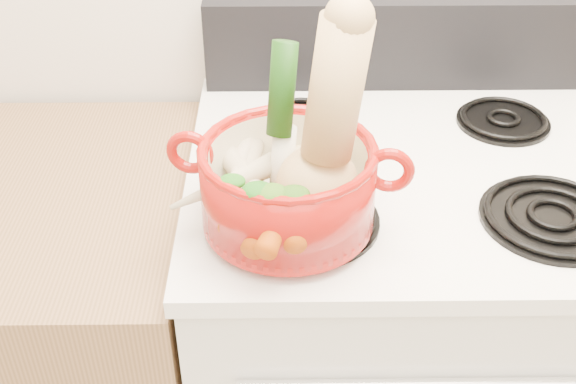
{
  "coord_description": "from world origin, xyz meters",
  "views": [
    {
      "loc": [
        -0.23,
        0.36,
        1.63
      ],
      "look_at": [
        -0.22,
        1.2,
        1.03
      ],
      "focal_mm": 45.0,
      "sensor_mm": 36.0,
      "label": 1
    }
  ],
  "objects_px": {
    "dutch_oven": "(288,186)",
    "leek": "(282,123)",
    "stove_body": "(390,357)",
    "squash": "(319,123)"
  },
  "relations": [
    {
      "from": "dutch_oven",
      "to": "leek",
      "type": "distance_m",
      "value": 0.09
    },
    {
      "from": "stove_body",
      "to": "squash",
      "type": "height_order",
      "value": "squash"
    },
    {
      "from": "dutch_oven",
      "to": "leek",
      "type": "bearing_deg",
      "value": 113.73
    },
    {
      "from": "dutch_oven",
      "to": "squash",
      "type": "bearing_deg",
      "value": -11.91
    },
    {
      "from": "leek",
      "to": "squash",
      "type": "bearing_deg",
      "value": -23.65
    },
    {
      "from": "stove_body",
      "to": "squash",
      "type": "xyz_separation_m",
      "value": [
        -0.18,
        -0.19,
        0.69
      ]
    },
    {
      "from": "leek",
      "to": "dutch_oven",
      "type": "bearing_deg",
      "value": -55.72
    },
    {
      "from": "dutch_oven",
      "to": "squash",
      "type": "relative_size",
      "value": 0.84
    },
    {
      "from": "dutch_oven",
      "to": "stove_body",
      "type": "bearing_deg",
      "value": 48.68
    },
    {
      "from": "stove_body",
      "to": "dutch_oven",
      "type": "xyz_separation_m",
      "value": [
        -0.22,
        -0.18,
        0.57
      ]
    }
  ]
}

